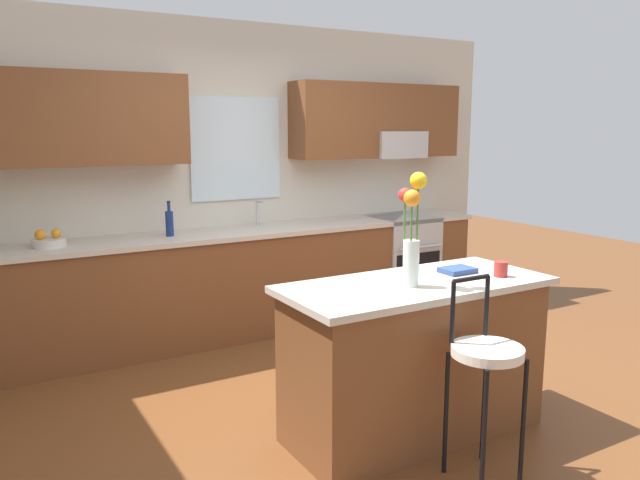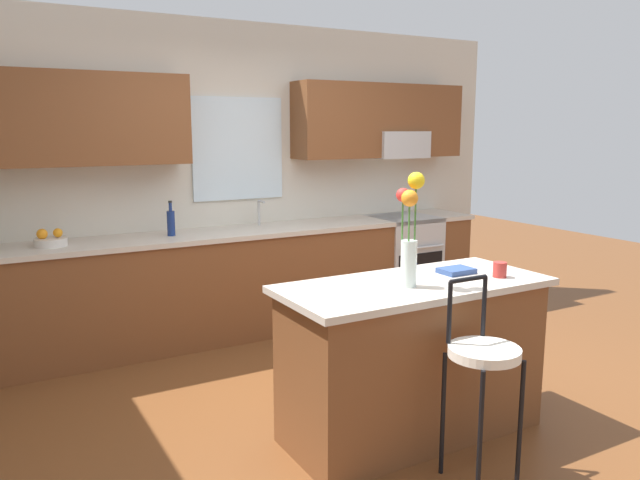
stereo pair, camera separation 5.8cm
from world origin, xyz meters
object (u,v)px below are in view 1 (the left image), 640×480
at_px(oven_range, 399,262).
at_px(flower_vase, 412,228).
at_px(kitchen_island, 414,358).
at_px(cookbook, 457,270).
at_px(bar_stool_near, 486,360).
at_px(fruit_bowl_oranges, 48,241).
at_px(bottle_olive_oil, 169,222).
at_px(mug_ceramic, 501,269).

relative_size(oven_range, flower_vase, 1.46).
relative_size(kitchen_island, cookbook, 7.90).
relative_size(bar_stool_near, fruit_bowl_oranges, 4.34).
bearing_deg(kitchen_island, oven_range, 54.42).
relative_size(flower_vase, cookbook, 3.16).
distance_m(bar_stool_near, flower_vase, 0.79).
bearing_deg(fruit_bowl_oranges, flower_vase, -55.12).
height_order(oven_range, bar_stool_near, bar_stool_near).
bearing_deg(kitchen_island, cookbook, 7.76).
xyz_separation_m(kitchen_island, fruit_bowl_oranges, (-1.67, 2.20, 0.50)).
relative_size(flower_vase, fruit_bowl_oranges, 2.63).
bearing_deg(bottle_olive_oil, fruit_bowl_oranges, 180.00).
relative_size(mug_ceramic, cookbook, 0.45).
relative_size(kitchen_island, bar_stool_near, 1.52).
xyz_separation_m(fruit_bowl_oranges, bottle_olive_oil, (0.91, 0.00, 0.07)).
height_order(oven_range, kitchen_island, same).
distance_m(bar_stool_near, fruit_bowl_oranges, 3.25).
bearing_deg(bar_stool_near, bottle_olive_oil, 105.45).
bearing_deg(mug_ceramic, bottle_olive_oil, 118.37).
xyz_separation_m(mug_ceramic, cookbook, (-0.15, 0.20, -0.03)).
height_order(mug_ceramic, cookbook, mug_ceramic).
distance_m(flower_vase, bottle_olive_oil, 2.37).
bearing_deg(bar_stool_near, fruit_bowl_oranges, 121.22).
xyz_separation_m(bar_stool_near, fruit_bowl_oranges, (-1.67, 2.76, 0.33)).
distance_m(bar_stool_near, mug_ceramic, 0.73).
distance_m(oven_range, bottle_olive_oil, 2.39).
height_order(mug_ceramic, fruit_bowl_oranges, fruit_bowl_oranges).
relative_size(fruit_bowl_oranges, bottle_olive_oil, 0.84).
xyz_separation_m(oven_range, fruit_bowl_oranges, (-3.23, 0.02, 0.50)).
distance_m(oven_range, mug_ceramic, 2.60).
bearing_deg(mug_ceramic, fruit_bowl_oranges, 132.83).
relative_size(kitchen_island, flower_vase, 2.50).
distance_m(kitchen_island, flower_vase, 0.79).
bearing_deg(oven_range, flower_vase, -126.39).
bearing_deg(oven_range, bottle_olive_oil, 179.39).
bearing_deg(cookbook, fruit_bowl_oranges, 133.29).
relative_size(oven_range, bar_stool_near, 0.88).
xyz_separation_m(flower_vase, cookbook, (0.45, 0.11, -0.31)).
height_order(oven_range, mug_ceramic, mug_ceramic).
xyz_separation_m(kitchen_island, flower_vase, (-0.09, -0.07, 0.78)).
bearing_deg(flower_vase, bottle_olive_oil, 106.43).
bearing_deg(flower_vase, fruit_bowl_oranges, 124.88).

